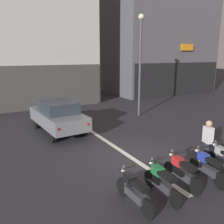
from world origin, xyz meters
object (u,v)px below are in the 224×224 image
car_grey_crossing_near (58,116)px  motorcycle_silver_row_rightmost (224,159)px  motorcycle_red_row_centre (181,171)px  person_by_motorcycles (207,143)px  motorcycle_green_row_left_mid (161,181)px  motorcycle_black_row_leftmost (134,190)px  street_lamp (140,55)px  motorcycle_blue_row_right_mid (207,167)px

car_grey_crossing_near → motorcycle_silver_row_rightmost: size_ratio=2.56×
motorcycle_red_row_centre → person_by_motorcycles: 1.93m
motorcycle_green_row_left_mid → motorcycle_red_row_centre: size_ratio=1.00×
motorcycle_black_row_leftmost → motorcycle_green_row_left_mid: bearing=0.5°
street_lamp → motorcycle_blue_row_right_mid: (-3.00, -8.01, -3.43)m
motorcycle_blue_row_right_mid → street_lamp: bearing=69.5°
street_lamp → motorcycle_red_row_centre: size_ratio=3.79×
motorcycle_silver_row_rightmost → motorcycle_black_row_leftmost: bearing=-178.2°
motorcycle_black_row_leftmost → motorcycle_silver_row_rightmost: 3.74m
person_by_motorcycles → motorcycle_green_row_left_mid: bearing=-164.1°
motorcycle_red_row_centre → motorcycle_silver_row_rightmost: 1.87m
car_grey_crossing_near → person_by_motorcycles: person_by_motorcycles is taller
motorcycle_green_row_left_mid → motorcycle_red_row_centre: bearing=11.0°
person_by_motorcycles → street_lamp: bearing=73.6°
car_grey_crossing_near → motorcycle_silver_row_rightmost: bearing=-62.6°
motorcycle_red_row_centre → motorcycle_blue_row_right_mid: same height
motorcycle_red_row_centre → motorcycle_silver_row_rightmost: bearing=-2.3°
street_lamp → motorcycle_red_row_centre: 9.42m
motorcycle_black_row_leftmost → motorcycle_green_row_left_mid: (0.94, 0.01, 0.00)m
motorcycle_black_row_leftmost → motorcycle_red_row_centre: (1.87, 0.19, 0.00)m
motorcycle_blue_row_right_mid → person_by_motorcycles: bearing=41.6°
street_lamp → motorcycle_blue_row_right_mid: bearing=-110.5°
street_lamp → motorcycle_green_row_left_mid: (-4.87, -8.02, -3.43)m
car_grey_crossing_near → motorcycle_blue_row_right_mid: (2.68, -7.07, -0.43)m
motorcycle_silver_row_rightmost → motorcycle_red_row_centre: bearing=177.7°
street_lamp → motorcycle_blue_row_right_mid: street_lamp is taller
car_grey_crossing_near → person_by_motorcycles: bearing=-60.7°
motorcycle_green_row_left_mid → motorcycle_blue_row_right_mid: bearing=0.5°
motorcycle_silver_row_rightmost → car_grey_crossing_near: bearing=117.4°
motorcycle_red_row_centre → motorcycle_blue_row_right_mid: (0.94, -0.17, 0.00)m
car_grey_crossing_near → motorcycle_red_row_centre: car_grey_crossing_near is taller
motorcycle_black_row_leftmost → street_lamp: bearing=54.2°
motorcycle_black_row_leftmost → motorcycle_red_row_centre: 1.88m
motorcycle_green_row_left_mid → motorcycle_blue_row_right_mid: same height
motorcycle_blue_row_right_mid → motorcycle_red_row_centre: bearing=169.9°
car_grey_crossing_near → street_lamp: bearing=9.3°
car_grey_crossing_near → motorcycle_blue_row_right_mid: car_grey_crossing_near is taller
motorcycle_green_row_left_mid → person_by_motorcycles: size_ratio=1.00×
motorcycle_silver_row_rightmost → person_by_motorcycles: person_by_motorcycles is taller
car_grey_crossing_near → street_lamp: (5.68, 0.93, 3.00)m
street_lamp → motorcycle_silver_row_rightmost: (-2.06, -7.91, -3.43)m
motorcycle_silver_row_rightmost → person_by_motorcycles: size_ratio=0.98×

